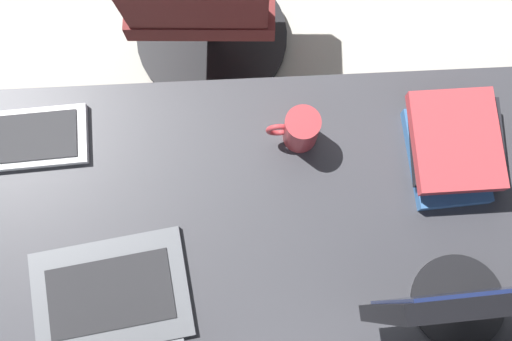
# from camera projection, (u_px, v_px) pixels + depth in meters

# --- Properties ---
(desk) EXTENTS (2.26, 0.66, 0.73)m
(desk) POSITION_uv_depth(u_px,v_px,m) (257.00, 220.00, 1.32)
(desk) COLOR #38383D
(desk) RESTS_ON ground
(drawer_pedestal) EXTENTS (0.40, 0.51, 0.69)m
(drawer_pedestal) POSITION_uv_depth(u_px,v_px,m) (295.00, 244.00, 1.63)
(drawer_pedestal) COLOR #38383D
(drawer_pedestal) RESTS_ON ground
(monitor_primary) EXTENTS (0.46, 0.20, 0.46)m
(monitor_primary) POSITION_uv_depth(u_px,v_px,m) (509.00, 298.00, 0.96)
(monitor_primary) COLOR black
(monitor_primary) RESTS_ON desk
(laptop_leftmost) EXTENTS (0.37, 0.37, 0.22)m
(laptop_leftmost) POSITION_uv_depth(u_px,v_px,m) (110.00, 326.00, 1.15)
(laptop_leftmost) COLOR #595B60
(laptop_leftmost) RESTS_ON desk
(book_stack_near) EXTENTS (0.21, 0.25, 0.09)m
(book_stack_near) POSITION_uv_depth(u_px,v_px,m) (452.00, 146.00, 1.25)
(book_stack_near) COLOR #38669E
(book_stack_near) RESTS_ON desk
(coffee_mug) EXTENTS (0.12, 0.08, 0.11)m
(coffee_mug) POSITION_uv_depth(u_px,v_px,m) (300.00, 130.00, 1.25)
(coffee_mug) COLOR #A53338
(coffee_mug) RESTS_ON desk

